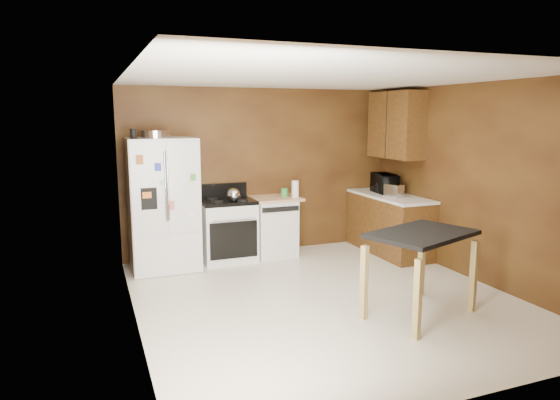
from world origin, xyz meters
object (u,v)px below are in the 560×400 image
roasting_pan (155,134)px  paper_towel (295,189)px  pen_cup (133,134)px  island (421,246)px  kettle (234,195)px  microwave (385,184)px  toaster (394,191)px  refrigerator (163,204)px  green_canister (284,192)px  gas_range (227,229)px  dishwasher (273,226)px

roasting_pan → paper_towel: roasting_pan is taller
pen_cup → island: bearing=-43.8°
island → paper_towel: bearing=97.3°
roasting_pan → pen_cup: pen_cup is taller
island → kettle: bearing=117.0°
pen_cup → microwave: size_ratio=0.25×
roasting_pan → toaster: 3.50m
pen_cup → microwave: pen_cup is taller
microwave → island: size_ratio=0.39×
paper_towel → refrigerator: 1.93m
green_canister → roasting_pan: bearing=-175.6°
pen_cup → island: size_ratio=0.10×
gas_range → island: gas_range is taller
pen_cup → paper_towel: pen_cup is taller
roasting_pan → refrigerator: (0.07, 0.04, -0.95)m
roasting_pan → microwave: bearing=-2.8°
gas_range → island: size_ratio=0.86×
roasting_pan → dishwasher: size_ratio=0.45×
toaster → microwave: 0.42m
island → pen_cup: bearing=136.2°
roasting_pan → kettle: (1.04, -0.06, -0.86)m
kettle → green_canister: (0.85, 0.21, -0.04)m
paper_towel → green_canister: paper_towel is taller
kettle → toaster: 2.37m
toaster → dishwasher: toaster is taller
roasting_pan → kettle: roasting_pan is taller
dishwasher → gas_range: bearing=-178.1°
island → dishwasher: bearing=103.0°
green_canister → dishwasher: (-0.19, -0.02, -0.50)m
roasting_pan → paper_towel: 2.17m
microwave → dishwasher: bearing=87.3°
pen_cup → gas_range: 1.90m
refrigerator → island: refrigerator is taller
green_canister → refrigerator: (-1.82, -0.10, -0.05)m
microwave → gas_range: size_ratio=0.45×
refrigerator → dishwasher: size_ratio=2.02×
pen_cup → toaster: bearing=-7.5°
kettle → island: (1.29, -2.54, -0.24)m
green_canister → toaster: bearing=-26.2°
pen_cup → paper_towel: size_ratio=0.50×
dishwasher → green_canister: bearing=5.4°
toaster → dishwasher: 1.87m
kettle → dishwasher: bearing=15.8°
toaster → microwave: bearing=60.9°
toaster → gas_range: (-2.37, 0.68, -0.53)m
roasting_pan → microwave: (3.45, -0.17, -0.81)m
pen_cup → microwave: 3.83m
roasting_pan → refrigerator: size_ratio=0.22×
paper_towel → green_canister: bearing=125.9°
roasting_pan → paper_towel: size_ratio=1.60×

